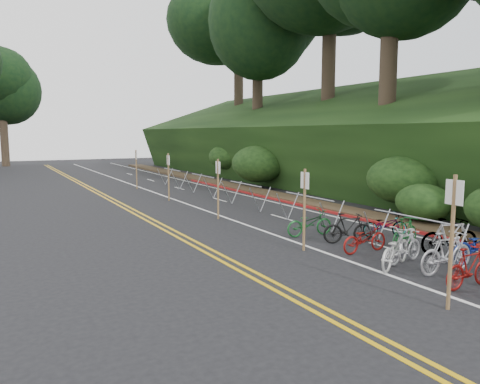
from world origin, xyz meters
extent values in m
plane|color=black|center=(0.00, 0.00, 0.00)|extent=(120.00, 120.00, 0.00)
cube|color=gold|center=(-2.15, 10.00, 0.00)|extent=(0.12, 80.00, 0.01)
cube|color=gold|center=(-1.85, 10.00, 0.00)|extent=(0.12, 80.00, 0.01)
cube|color=silver|center=(1.00, 10.00, 0.00)|extent=(0.12, 80.00, 0.01)
cube|color=silver|center=(5.20, 10.00, 0.00)|extent=(0.12, 80.00, 0.01)
cube|color=silver|center=(3.10, 4.00, 0.00)|extent=(0.10, 1.60, 0.01)
cube|color=silver|center=(3.10, 10.00, 0.00)|extent=(0.10, 1.60, 0.01)
cube|color=silver|center=(3.10, 16.00, 0.00)|extent=(0.10, 1.60, 0.01)
cube|color=silver|center=(3.10, 22.00, 0.00)|extent=(0.10, 1.60, 0.01)
cube|color=silver|center=(3.10, 28.00, 0.00)|extent=(0.10, 1.60, 0.01)
cube|color=silver|center=(3.10, 34.00, 0.00)|extent=(0.10, 1.60, 0.01)
cube|color=maroon|center=(5.70, 12.00, 0.05)|extent=(0.25, 28.00, 0.10)
cube|color=black|center=(13.50, 22.00, 2.80)|extent=(12.32, 44.00, 9.11)
cube|color=#382819|center=(6.40, 22.00, 0.08)|extent=(1.40, 44.00, 0.16)
ellipsoid|color=#284C19|center=(8.00, 8.00, 1.55)|extent=(2.60, 3.64, 2.08)
ellipsoid|color=#284C19|center=(9.20, 14.00, 1.99)|extent=(2.20, 3.08, 1.76)
ellipsoid|color=#284C19|center=(7.80, 20.00, 1.56)|extent=(3.00, 4.20, 2.40)
ellipsoid|color=#284C19|center=(8.50, 26.00, 1.73)|extent=(2.40, 3.36, 1.92)
ellipsoid|color=#284C19|center=(9.80, 30.00, 2.41)|extent=(2.80, 3.92, 2.24)
ellipsoid|color=#284C19|center=(7.00, 6.00, 0.90)|extent=(1.80, 2.52, 1.44)
ellipsoid|color=#284C19|center=(10.00, 18.00, 2.60)|extent=(3.20, 4.48, 2.56)
cylinder|color=#2D2319|center=(11.00, 12.00, 6.27)|extent=(0.90, 0.90, 7.54)
cylinder|color=#2D2319|center=(13.50, 20.00, 7.47)|extent=(0.96, 0.96, 8.55)
cylinder|color=#2D2319|center=(12.50, 28.00, 6.32)|extent=(0.88, 0.88, 7.04)
ellipsoid|color=black|center=(12.50, 28.00, 12.66)|extent=(9.39, 9.39, 8.92)
cylinder|color=#2D2319|center=(15.00, 36.00, 7.52)|extent=(0.93, 0.93, 8.05)
ellipsoid|color=black|center=(15.00, 36.00, 14.90)|extent=(11.17, 11.17, 10.62)
cylinder|color=#2D2319|center=(-6.00, 50.00, 3.02)|extent=(0.82, 0.82, 6.03)
ellipsoid|color=black|center=(-6.00, 50.00, 8.38)|extent=(7.82, 7.82, 7.43)
cylinder|color=gray|center=(3.00, 3.00, 1.15)|extent=(0.05, 3.00, 0.05)
cylinder|color=gray|center=(2.72, 1.60, 0.57)|extent=(0.58, 0.04, 1.13)
cylinder|color=gray|center=(3.28, 1.60, 0.57)|extent=(0.58, 0.04, 1.13)
cylinder|color=gray|center=(2.72, 4.40, 0.57)|extent=(0.58, 0.04, 1.13)
cylinder|color=gray|center=(3.28, 4.40, 0.57)|extent=(0.58, 0.04, 1.13)
cylinder|color=gray|center=(3.00, 8.00, 1.15)|extent=(0.05, 3.00, 0.05)
cylinder|color=gray|center=(2.72, 6.60, 0.57)|extent=(0.58, 0.04, 1.13)
cylinder|color=gray|center=(3.28, 6.60, 0.57)|extent=(0.58, 0.04, 1.13)
cylinder|color=gray|center=(2.72, 9.40, 0.57)|extent=(0.58, 0.04, 1.13)
cylinder|color=gray|center=(3.28, 9.40, 0.57)|extent=(0.58, 0.04, 1.13)
cylinder|color=gray|center=(3.00, 13.00, 1.15)|extent=(0.05, 3.00, 0.05)
cylinder|color=gray|center=(2.72, 11.60, 0.57)|extent=(0.58, 0.04, 1.13)
cylinder|color=gray|center=(3.28, 11.60, 0.57)|extent=(0.58, 0.04, 1.13)
cylinder|color=gray|center=(2.72, 14.40, 0.57)|extent=(0.58, 0.04, 1.13)
cylinder|color=gray|center=(3.28, 14.40, 0.57)|extent=(0.58, 0.04, 1.13)
cylinder|color=gray|center=(3.00, 18.00, 1.15)|extent=(0.05, 3.00, 0.05)
cylinder|color=gray|center=(2.72, 16.60, 0.57)|extent=(0.58, 0.04, 1.13)
cylinder|color=gray|center=(3.28, 16.60, 0.57)|extent=(0.58, 0.04, 1.13)
cylinder|color=gray|center=(2.72, 19.40, 0.57)|extent=(0.58, 0.04, 1.13)
cylinder|color=gray|center=(3.28, 19.40, 0.57)|extent=(0.58, 0.04, 1.13)
cylinder|color=gray|center=(3.00, 23.00, 1.15)|extent=(0.05, 3.00, 0.05)
cylinder|color=gray|center=(2.72, 21.60, 0.57)|extent=(0.58, 0.04, 1.13)
cylinder|color=gray|center=(3.28, 21.60, 0.57)|extent=(0.58, 0.04, 1.13)
cylinder|color=gray|center=(2.72, 24.40, 0.57)|extent=(0.58, 0.04, 1.13)
cylinder|color=gray|center=(3.28, 24.40, 0.57)|extent=(0.58, 0.04, 1.13)
cylinder|color=brown|center=(0.33, -0.31, 1.37)|extent=(0.08, 0.08, 2.75)
cube|color=silver|center=(0.33, -0.31, 2.40)|extent=(0.02, 0.40, 0.50)
cylinder|color=brown|center=(0.60, 5.00, 1.25)|extent=(0.08, 0.08, 2.50)
cube|color=silver|center=(0.60, 5.00, 2.15)|extent=(0.02, 0.40, 0.50)
cylinder|color=brown|center=(0.60, 11.00, 1.25)|extent=(0.08, 0.08, 2.50)
cube|color=silver|center=(0.60, 11.00, 2.15)|extent=(0.02, 0.40, 0.50)
cylinder|color=brown|center=(0.60, 17.00, 1.25)|extent=(0.08, 0.08, 2.50)
cube|color=silver|center=(0.60, 17.00, 2.15)|extent=(0.02, 0.40, 0.50)
cylinder|color=brown|center=(0.60, 23.00, 1.25)|extent=(0.08, 0.08, 2.50)
cube|color=silver|center=(0.60, 23.00, 2.15)|extent=(0.02, 0.40, 0.50)
imported|color=beige|center=(1.64, 2.36, 0.51)|extent=(1.42, 2.03, 1.01)
imported|color=maroon|center=(1.88, 0.33, 0.49)|extent=(0.46, 1.62, 0.97)
imported|color=#9E9EA3|center=(2.37, 1.34, 0.55)|extent=(0.55, 1.84, 1.10)
imported|color=navy|center=(4.05, 1.58, 0.49)|extent=(0.93, 1.95, 0.99)
imported|color=#9E9EA3|center=(2.21, 2.54, 0.47)|extent=(0.71, 1.61, 0.94)
imported|color=slate|center=(4.08, 2.57, 0.55)|extent=(1.06, 1.89, 1.10)
imported|color=maroon|center=(2.05, 3.93, 0.44)|extent=(0.62, 1.68, 0.88)
imported|color=#144C1E|center=(3.59, 3.78, 0.48)|extent=(0.90, 1.67, 0.97)
imported|color=black|center=(2.43, 5.09, 0.50)|extent=(1.02, 1.72, 1.00)
imported|color=slate|center=(4.19, 5.21, 0.42)|extent=(1.10, 1.67, 0.83)
imported|color=#144C1E|center=(1.97, 6.55, 0.46)|extent=(0.78, 1.81, 0.92)
camera|label=1|loc=(-7.75, -6.34, 3.56)|focal=35.00mm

